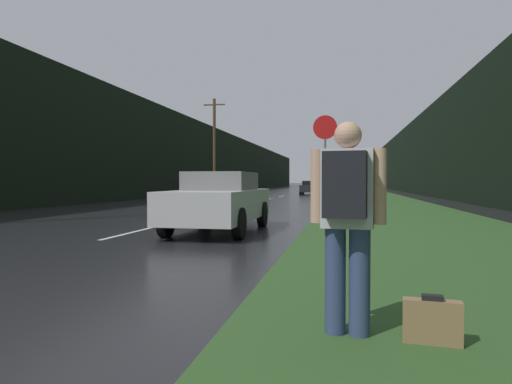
% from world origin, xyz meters
% --- Properties ---
extents(grass_verge, '(6.00, 240.00, 0.02)m').
position_xyz_m(grass_verge, '(7.19, 40.00, 0.01)').
color(grass_verge, '#2D5123').
rests_on(grass_verge, ground_plane).
extents(lane_stripe_b, '(0.12, 3.00, 0.01)m').
position_xyz_m(lane_stripe_b, '(0.00, 8.31, 0.00)').
color(lane_stripe_b, silver).
rests_on(lane_stripe_b, ground_plane).
extents(lane_stripe_c, '(0.12, 3.00, 0.01)m').
position_xyz_m(lane_stripe_c, '(0.00, 15.31, 0.00)').
color(lane_stripe_c, silver).
rests_on(lane_stripe_c, ground_plane).
extents(lane_stripe_d, '(0.12, 3.00, 0.01)m').
position_xyz_m(lane_stripe_d, '(0.00, 22.31, 0.00)').
color(lane_stripe_d, silver).
rests_on(lane_stripe_d, ground_plane).
extents(lane_stripe_e, '(0.12, 3.00, 0.01)m').
position_xyz_m(lane_stripe_e, '(0.00, 29.31, 0.00)').
color(lane_stripe_e, silver).
rests_on(lane_stripe_e, ground_plane).
extents(lane_stripe_f, '(0.12, 3.00, 0.01)m').
position_xyz_m(lane_stripe_f, '(0.00, 36.31, 0.00)').
color(lane_stripe_f, silver).
rests_on(lane_stripe_f, ground_plane).
extents(treeline_far_side, '(2.00, 140.00, 7.40)m').
position_xyz_m(treeline_far_side, '(-10.19, 50.00, 3.70)').
color(treeline_far_side, black).
rests_on(treeline_far_side, ground_plane).
extents(treeline_near_side, '(2.00, 140.00, 7.57)m').
position_xyz_m(treeline_near_side, '(13.19, 50.00, 3.78)').
color(treeline_near_side, black).
rests_on(treeline_near_side, ground_plane).
extents(utility_pole_far, '(1.80, 0.24, 8.14)m').
position_xyz_m(utility_pole_far, '(-5.38, 34.38, 4.20)').
color(utility_pole_far, '#4C3823').
rests_on(utility_pole_far, ground_plane).
extents(stop_sign, '(0.67, 0.07, 3.15)m').
position_xyz_m(stop_sign, '(4.70, 10.76, 1.91)').
color(stop_sign, slate).
rests_on(stop_sign, ground_plane).
extents(hitchhiker_with_backpack, '(0.61, 0.46, 1.78)m').
position_xyz_m(hitchhiker_with_backpack, '(5.25, 1.53, 1.02)').
color(hitchhiker_with_backpack, navy).
rests_on(hitchhiker_with_backpack, ground_plane).
extents(suitcase, '(0.45, 0.17, 0.40)m').
position_xyz_m(suitcase, '(5.91, 1.47, 0.19)').
color(suitcase, olive).
rests_on(suitcase, ground_plane).
extents(car_passing_near, '(1.92, 4.72, 1.52)m').
position_xyz_m(car_passing_near, '(2.09, 9.04, 0.78)').
color(car_passing_near, '#BCBCBC').
rests_on(car_passing_near, ground_plane).
extents(car_passing_far, '(1.84, 4.43, 1.32)m').
position_xyz_m(car_passing_far, '(2.09, 41.49, 0.68)').
color(car_passing_far, black).
rests_on(car_passing_far, ground_plane).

